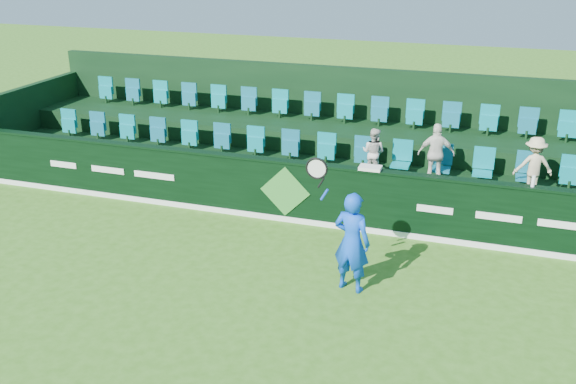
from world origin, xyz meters
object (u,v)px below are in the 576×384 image
(spectator_left, at_px, (373,152))
(drinks_bottle, at_px, (533,181))
(spectator_middle, at_px, (436,154))
(tennis_player, at_px, (351,241))
(towel, at_px, (370,168))
(spectator_right, at_px, (534,166))

(spectator_left, relative_size, drinks_bottle, 5.07)
(spectator_middle, bearing_deg, drinks_bottle, 140.96)
(tennis_player, distance_m, spectator_middle, 3.72)
(towel, bearing_deg, spectator_middle, 43.68)
(drinks_bottle, bearing_deg, spectator_left, 160.81)
(towel, relative_size, drinks_bottle, 2.06)
(spectator_right, distance_m, drinks_bottle, 1.12)
(towel, bearing_deg, drinks_bottle, 0.00)
(spectator_right, xyz_separation_m, drinks_bottle, (-0.05, -1.12, 0.06))
(spectator_left, height_order, towel, spectator_left)
(spectator_right, relative_size, towel, 2.71)
(tennis_player, height_order, drinks_bottle, tennis_player)
(spectator_middle, distance_m, towel, 1.62)
(spectator_left, height_order, drinks_bottle, spectator_left)
(spectator_middle, xyz_separation_m, towel, (-1.17, -1.12, -0.07))
(tennis_player, relative_size, spectator_middle, 1.87)
(spectator_middle, bearing_deg, spectator_left, -8.40)
(spectator_middle, distance_m, spectator_right, 1.94)
(spectator_left, relative_size, towel, 2.46)
(spectator_middle, xyz_separation_m, spectator_right, (1.94, 0.00, -0.05))
(tennis_player, xyz_separation_m, drinks_bottle, (2.88, 2.43, 0.55))
(tennis_player, distance_m, spectator_left, 3.59)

